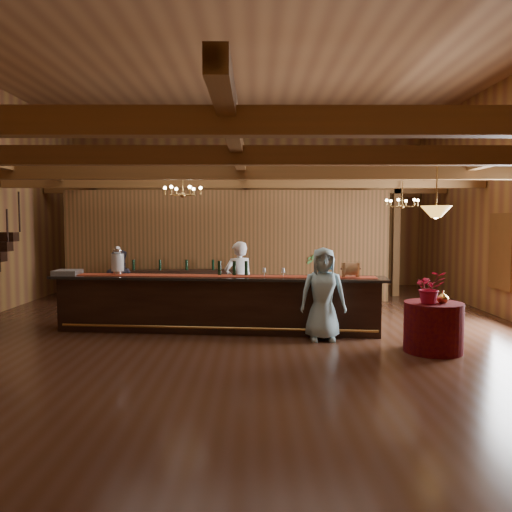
{
  "coord_description": "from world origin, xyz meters",
  "views": [
    {
      "loc": [
        0.26,
        -10.4,
        2.24
      ],
      "look_at": [
        0.3,
        0.71,
        1.46
      ],
      "focal_mm": 35.0,
      "sensor_mm": 36.0,
      "label": 1
    }
  ],
  "objects_px": {
    "guest": "(323,294)",
    "floor_plant": "(312,277)",
    "round_table": "(433,327)",
    "staff_second": "(118,286)",
    "raffle_drum": "(351,269)",
    "chandelier_right": "(402,203)",
    "tasting_bar": "(217,303)",
    "pendant_lamp": "(436,212)",
    "backbar_shelf": "(187,287)",
    "bartender": "(239,282)",
    "chandelier_left": "(183,191)",
    "beverage_dispenser": "(118,261)"
  },
  "relations": [
    {
      "from": "guest",
      "to": "floor_plant",
      "type": "bearing_deg",
      "value": 86.13
    },
    {
      "from": "round_table",
      "to": "staff_second",
      "type": "distance_m",
      "value": 6.54
    },
    {
      "from": "raffle_drum",
      "to": "staff_second",
      "type": "relative_size",
      "value": 0.21
    },
    {
      "from": "chandelier_right",
      "to": "floor_plant",
      "type": "bearing_deg",
      "value": 137.72
    },
    {
      "from": "tasting_bar",
      "to": "pendant_lamp",
      "type": "bearing_deg",
      "value": -16.98
    },
    {
      "from": "backbar_shelf",
      "to": "bartender",
      "type": "bearing_deg",
      "value": -66.77
    },
    {
      "from": "backbar_shelf",
      "to": "round_table",
      "type": "distance_m",
      "value": 7.03
    },
    {
      "from": "raffle_drum",
      "to": "round_table",
      "type": "height_order",
      "value": "raffle_drum"
    },
    {
      "from": "raffle_drum",
      "to": "pendant_lamp",
      "type": "bearing_deg",
      "value": -47.35
    },
    {
      "from": "round_table",
      "to": "staff_second",
      "type": "height_order",
      "value": "staff_second"
    },
    {
      "from": "tasting_bar",
      "to": "staff_second",
      "type": "xyz_separation_m",
      "value": [
        -2.24,
        0.82,
        0.24
      ]
    },
    {
      "from": "guest",
      "to": "floor_plant",
      "type": "distance_m",
      "value": 4.78
    },
    {
      "from": "chandelier_left",
      "to": "tasting_bar",
      "type": "bearing_deg",
      "value": -42.08
    },
    {
      "from": "backbar_shelf",
      "to": "chandelier_left",
      "type": "relative_size",
      "value": 4.09
    },
    {
      "from": "beverage_dispenser",
      "to": "round_table",
      "type": "xyz_separation_m",
      "value": [
        5.91,
        -1.87,
        -0.99
      ]
    },
    {
      "from": "raffle_drum",
      "to": "pendant_lamp",
      "type": "xyz_separation_m",
      "value": [
        1.18,
        -1.29,
        1.1
      ]
    },
    {
      "from": "beverage_dispenser",
      "to": "staff_second",
      "type": "bearing_deg",
      "value": 105.65
    },
    {
      "from": "raffle_drum",
      "to": "floor_plant",
      "type": "height_order",
      "value": "raffle_drum"
    },
    {
      "from": "bartender",
      "to": "backbar_shelf",
      "type": "bearing_deg",
      "value": -83.61
    },
    {
      "from": "floor_plant",
      "to": "chandelier_left",
      "type": "bearing_deg",
      "value": -133.81
    },
    {
      "from": "guest",
      "to": "raffle_drum",
      "type": "bearing_deg",
      "value": 36.73
    },
    {
      "from": "backbar_shelf",
      "to": "pendant_lamp",
      "type": "bearing_deg",
      "value": -52.57
    },
    {
      "from": "raffle_drum",
      "to": "chandelier_left",
      "type": "distance_m",
      "value": 3.91
    },
    {
      "from": "chandelier_right",
      "to": "guest",
      "type": "bearing_deg",
      "value": -128.26
    },
    {
      "from": "backbar_shelf",
      "to": "floor_plant",
      "type": "distance_m",
      "value": 3.52
    },
    {
      "from": "raffle_drum",
      "to": "chandelier_right",
      "type": "relative_size",
      "value": 0.42
    },
    {
      "from": "raffle_drum",
      "to": "chandelier_right",
      "type": "bearing_deg",
      "value": 55.41
    },
    {
      "from": "raffle_drum",
      "to": "chandelier_left",
      "type": "bearing_deg",
      "value": 163.36
    },
    {
      "from": "guest",
      "to": "beverage_dispenser",
      "type": "bearing_deg",
      "value": 166.22
    },
    {
      "from": "raffle_drum",
      "to": "chandelier_right",
      "type": "distance_m",
      "value": 3.35
    },
    {
      "from": "raffle_drum",
      "to": "guest",
      "type": "distance_m",
      "value": 0.86
    },
    {
      "from": "beverage_dispenser",
      "to": "raffle_drum",
      "type": "distance_m",
      "value": 4.76
    },
    {
      "from": "chandelier_left",
      "to": "guest",
      "type": "relative_size",
      "value": 0.46
    },
    {
      "from": "chandelier_left",
      "to": "chandelier_right",
      "type": "relative_size",
      "value": 1.0
    },
    {
      "from": "pendant_lamp",
      "to": "floor_plant",
      "type": "relative_size",
      "value": 0.68
    },
    {
      "from": "pendant_lamp",
      "to": "staff_second",
      "type": "bearing_deg",
      "value": 158.18
    },
    {
      "from": "backbar_shelf",
      "to": "chandelier_left",
      "type": "height_order",
      "value": "chandelier_left"
    },
    {
      "from": "tasting_bar",
      "to": "floor_plant",
      "type": "xyz_separation_m",
      "value": [
        2.39,
        4.0,
        0.09
      ]
    },
    {
      "from": "chandelier_left",
      "to": "bartender",
      "type": "height_order",
      "value": "chandelier_left"
    },
    {
      "from": "backbar_shelf",
      "to": "staff_second",
      "type": "height_order",
      "value": "staff_second"
    },
    {
      "from": "round_table",
      "to": "staff_second",
      "type": "xyz_separation_m",
      "value": [
        -6.06,
        2.43,
        0.39
      ]
    },
    {
      "from": "tasting_bar",
      "to": "chandelier_right",
      "type": "xyz_separation_m",
      "value": [
        4.37,
        2.19,
        2.12
      ]
    },
    {
      "from": "staff_second",
      "to": "floor_plant",
      "type": "xyz_separation_m",
      "value": [
        4.62,
        3.18,
        -0.15
      ]
    },
    {
      "from": "round_table",
      "to": "raffle_drum",
      "type": "bearing_deg",
      "value": 132.65
    },
    {
      "from": "bartender",
      "to": "floor_plant",
      "type": "height_order",
      "value": "bartender"
    },
    {
      "from": "chandelier_right",
      "to": "staff_second",
      "type": "relative_size",
      "value": 0.49
    },
    {
      "from": "staff_second",
      "to": "guest",
      "type": "height_order",
      "value": "guest"
    },
    {
      "from": "round_table",
      "to": "floor_plant",
      "type": "bearing_deg",
      "value": 104.42
    },
    {
      "from": "backbar_shelf",
      "to": "tasting_bar",
      "type": "bearing_deg",
      "value": -79.33
    },
    {
      "from": "raffle_drum",
      "to": "backbar_shelf",
      "type": "height_order",
      "value": "raffle_drum"
    }
  ]
}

